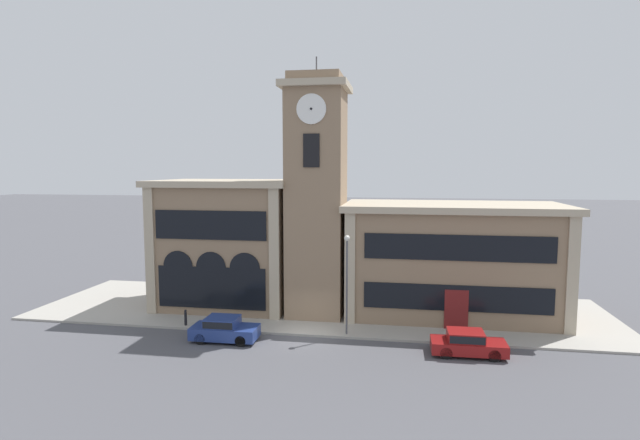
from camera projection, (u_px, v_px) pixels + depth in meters
ground_plane at (304, 337)px, 31.30m from camera, size 300.00×300.00×0.00m
sidewalk_kerb at (320, 309)px, 37.14m from camera, size 41.59×11.92×0.15m
clock_tower at (316, 197)px, 34.98m from camera, size 4.57×4.57×18.11m
town_hall_left_wing at (229, 243)px, 38.14m from camera, size 10.50×7.90×9.64m
town_hall_right_wing at (452, 260)px, 35.49m from camera, size 15.26×7.90×8.05m
parked_car_near at (224, 328)px, 30.51m from camera, size 4.07×1.92×1.47m
parked_car_mid at (467, 343)px, 28.15m from camera, size 4.17×1.83×1.40m
street_lamp at (347, 270)px, 30.94m from camera, size 0.36×0.36×6.27m
bollard at (186, 318)px, 33.05m from camera, size 0.18×0.18×1.06m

